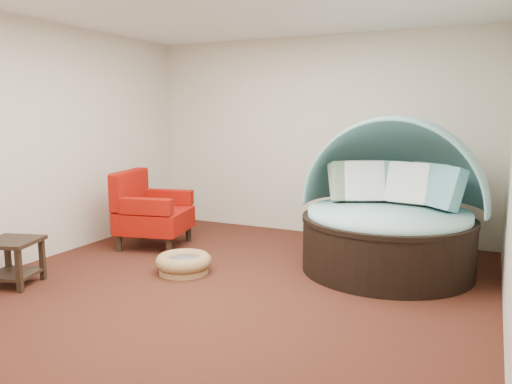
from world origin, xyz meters
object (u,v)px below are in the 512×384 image
at_px(canopy_daybed, 391,199).
at_px(side_table, 13,256).
at_px(pet_basket, 184,263).
at_px(red_armchair, 150,212).

distance_m(canopy_daybed, side_table, 4.04).
distance_m(canopy_daybed, pet_basket, 2.40).
bearing_deg(side_table, pet_basket, 38.78).
distance_m(canopy_daybed, red_armchair, 3.06).
bearing_deg(canopy_daybed, pet_basket, -149.03).
bearing_deg(side_table, canopy_daybed, 33.82).
bearing_deg(red_armchair, pet_basket, -49.15).
bearing_deg(canopy_daybed, red_armchair, -171.74).
bearing_deg(pet_basket, side_table, -141.22).
height_order(pet_basket, side_table, side_table).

